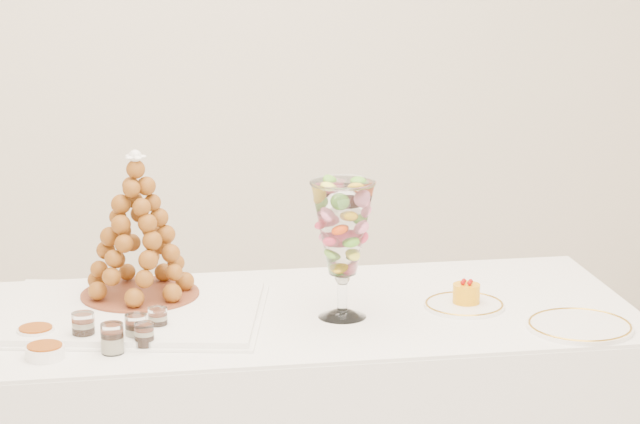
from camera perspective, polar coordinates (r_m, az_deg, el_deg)
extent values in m
cube|color=white|center=(3.20, -2.41, -4.69)|extent=(1.91, 0.81, 0.01)
cube|color=white|center=(3.20, -8.75, -4.58)|extent=(0.74, 0.62, 0.02)
cylinder|color=white|center=(3.16, 1.02, -4.63)|extent=(0.12, 0.12, 0.02)
cylinder|color=white|center=(3.15, 1.03, -3.73)|extent=(0.03, 0.03, 0.08)
sphere|color=white|center=(3.14, 1.03, -3.00)|extent=(0.04, 0.04, 0.04)
cylinder|color=white|center=(3.26, 6.61, -4.26)|extent=(0.21, 0.21, 0.01)
cylinder|color=white|center=(3.15, 11.79, -5.14)|extent=(0.26, 0.26, 0.01)
cylinder|color=white|center=(3.03, -10.77, -5.22)|extent=(0.07, 0.07, 0.07)
cylinder|color=white|center=(3.00, -8.40, -5.32)|extent=(0.06, 0.06, 0.07)
cylinder|color=white|center=(3.07, -7.43, -4.94)|extent=(0.06, 0.06, 0.06)
cylinder|color=white|center=(2.95, -9.48, -5.72)|extent=(0.06, 0.06, 0.07)
cylinder|color=white|center=(2.97, -8.04, -5.63)|extent=(0.06, 0.06, 0.06)
cylinder|color=white|center=(3.08, -12.86, -5.46)|extent=(0.09, 0.09, 0.03)
cylinder|color=white|center=(2.95, -12.46, -6.28)|extent=(0.09, 0.09, 0.03)
cylinder|color=brown|center=(3.30, -8.22, -3.73)|extent=(0.31, 0.31, 0.01)
cone|color=brown|center=(3.25, -8.34, -0.56)|extent=(0.32, 0.32, 0.37)
sphere|color=white|center=(3.21, -8.45, 2.47)|extent=(0.04, 0.04, 0.04)
cylinder|color=#F4A10B|center=(3.26, 6.71, -3.72)|extent=(0.07, 0.07, 0.05)
sphere|color=#990905|center=(3.26, 6.90, -3.16)|extent=(0.01, 0.01, 0.01)
sphere|color=#990905|center=(3.26, 6.60, -3.14)|extent=(0.01, 0.01, 0.01)
sphere|color=#990905|center=(3.24, 6.54, -3.23)|extent=(0.01, 0.01, 0.01)
sphere|color=#990905|center=(3.24, 6.85, -3.25)|extent=(0.01, 0.01, 0.01)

